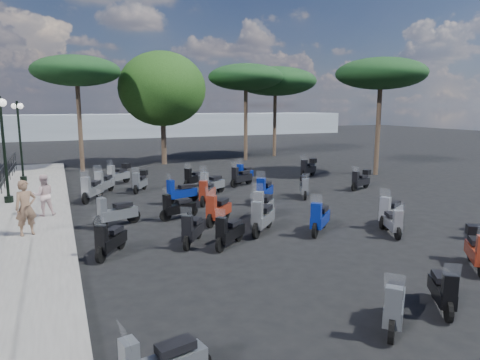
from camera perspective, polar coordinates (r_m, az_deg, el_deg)
name	(u,v)px	position (r m, az deg, el deg)	size (l,w,h in m)	color
ground	(218,219)	(15.92, -2.93, -5.25)	(120.00, 120.00, 0.00)	black
sidewalk	(28,216)	(17.94, -26.45, -4.31)	(3.00, 30.00, 0.15)	slate
lamp_post_1	(4,143)	(20.05, -29.00, 4.38)	(0.59, 1.25, 4.39)	black
lamp_post_2	(20,136)	(25.53, -27.30, 5.25)	(0.64, 1.19, 4.24)	black
woman	(26,208)	(14.87, -26.66, -3.34)	(0.64, 0.42, 1.74)	brown
pedestrian_far	(44,195)	(17.24, -24.72, -1.84)	(0.75, 0.58, 1.54)	#C8A8AA
scooter_1	(110,241)	(12.53, -16.91, -7.73)	(1.01, 1.41, 1.30)	black
scooter_2	(192,230)	(13.03, -6.36, -6.68)	(1.02, 1.41, 1.30)	black
scooter_3	(116,213)	(15.48, -16.21, -4.24)	(1.68, 0.80, 1.38)	black
scooter_4	(140,182)	(21.36, -13.16, -0.26)	(0.97, 1.46, 1.29)	black
scooter_5	(104,183)	(21.27, -17.65, -0.44)	(1.07, 1.66, 1.47)	black
scooter_6	(394,306)	(8.82, 19.87, -15.55)	(1.25, 1.20, 1.30)	black
scooter_7	(229,232)	(12.77, -1.44, -6.99)	(1.30, 1.11, 1.28)	black
scooter_8	(218,210)	(15.23, -2.96, -4.03)	(1.36, 1.32, 1.42)	black
scooter_9	(178,208)	(15.97, -8.26, -3.68)	(1.55, 0.64, 1.25)	black
scooter_10	(212,184)	(20.14, -3.82, -0.57)	(1.60, 1.09, 1.45)	black
scooter_11	(119,175)	(23.68, -15.87, 0.70)	(1.41, 1.30, 1.39)	black
scooter_12	(443,291)	(9.93, 25.42, -13.23)	(0.95, 1.29, 1.20)	black
scooter_13	(320,218)	(14.35, 10.58, -5.06)	(1.38, 1.30, 1.42)	black
scooter_14	(262,218)	(14.10, 2.99, -5.08)	(1.38, 1.41, 1.48)	black
scooter_15	(181,192)	(18.56, -7.92, -1.65)	(1.66, 0.71, 1.35)	black
scooter_16	(207,193)	(18.23, -4.43, -1.74)	(1.12, 1.50, 1.40)	black
scooter_17	(194,178)	(22.16, -6.15, 0.22)	(1.41, 1.00, 1.30)	black
scooter_19	(477,250)	(12.68, 29.05, -8.16)	(1.19, 1.36, 1.31)	black
scooter_20	(393,223)	(14.75, 19.71, -5.40)	(0.76, 1.40, 1.18)	black
scooter_21	(264,191)	(18.41, 3.27, -1.51)	(1.33, 1.48, 1.49)	black
scooter_22	(241,177)	(22.28, 0.14, 0.35)	(1.54, 0.90, 1.33)	black
scooter_23	(244,174)	(23.35, 0.58, 0.82)	(1.41, 1.12, 1.35)	black
scooter_26	(390,212)	(15.84, 19.39, -4.06)	(1.62, 0.97, 1.40)	black
scooter_27	(361,180)	(22.17, 15.80, -0.05)	(1.49, 0.78, 1.25)	black
scooter_28	(304,188)	(19.74, 8.52, -1.01)	(0.84, 1.41, 1.21)	black
scooter_29	(308,168)	(25.45, 9.09, 1.55)	(1.53, 1.05, 1.36)	black
scooter_30	(92,190)	(19.85, -19.14, -1.24)	(1.07, 1.66, 1.47)	black
scooter_31	(263,206)	(15.67, 3.10, -3.54)	(1.38, 1.41, 1.48)	black
broadleaf_tree	(162,89)	(30.95, -10.34, 11.84)	(6.08, 6.08, 7.88)	#38281E
pine_0	(246,77)	(32.85, 0.78, 13.51)	(5.64, 5.64, 7.23)	#38281E
pine_1	(275,81)	(35.66, 4.73, 12.96)	(6.66, 6.66, 7.25)	#38281E
pine_2	(76,71)	(28.94, -20.97, 13.38)	(5.36, 5.36, 7.20)	#38281E
pine_3	(381,74)	(27.09, 18.28, 13.27)	(5.29, 5.29, 6.93)	#38281E
distant_hills	(100,126)	(59.72, -18.19, 6.87)	(70.00, 8.00, 3.00)	gray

